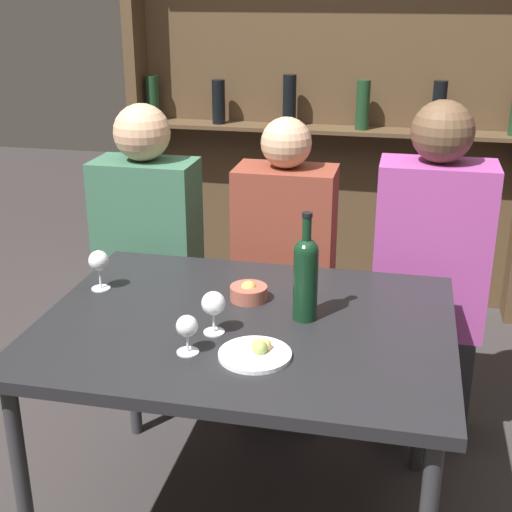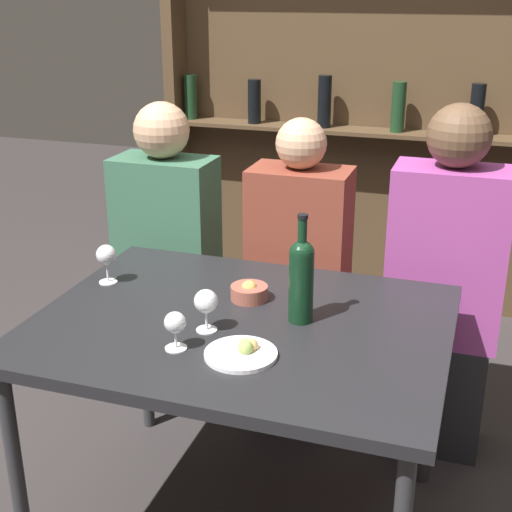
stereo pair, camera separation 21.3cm
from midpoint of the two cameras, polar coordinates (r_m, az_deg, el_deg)
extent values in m
cube|color=black|center=(2.08, 1.74, -5.67)|extent=(1.19, 0.92, 0.04)
cylinder|color=#2D2D30|center=(2.18, -15.89, -16.60)|extent=(0.04, 0.04, 0.69)
cylinder|color=#2D2D30|center=(2.75, -6.70, -7.30)|extent=(0.04, 0.04, 0.69)
cylinder|color=#2D2D30|center=(2.54, 16.22, -10.69)|extent=(0.04, 0.04, 0.69)
cube|color=#4C3823|center=(3.77, 10.28, 10.79)|extent=(2.00, 0.02, 2.00)
cube|color=#4C3823|center=(3.93, -4.78, 11.47)|extent=(0.06, 0.18, 2.00)
cube|color=#4C3823|center=(3.67, 9.97, 9.78)|extent=(1.92, 0.18, 0.02)
cylinder|color=#19381E|center=(3.90, -3.66, 12.58)|extent=(0.07, 0.07, 0.23)
cylinder|color=black|center=(3.77, 1.53, 12.24)|extent=(0.07, 0.07, 0.22)
cylinder|color=black|center=(3.68, 7.20, 12.15)|extent=(0.07, 0.07, 0.26)
cylinder|color=#19381E|center=(3.62, 13.02, 11.52)|extent=(0.07, 0.07, 0.24)
cylinder|color=black|center=(3.61, 18.91, 10.95)|extent=(0.07, 0.07, 0.25)
cylinder|color=black|center=(2.04, 6.62, -2.56)|extent=(0.07, 0.07, 0.21)
sphere|color=black|center=(2.00, 6.75, 0.19)|extent=(0.07, 0.07, 0.07)
cylinder|color=black|center=(1.98, 6.81, 1.56)|extent=(0.03, 0.03, 0.10)
cylinder|color=black|center=(1.97, 6.88, 3.12)|extent=(0.03, 0.03, 0.01)
cylinder|color=silver|center=(1.92, -3.24, -7.45)|extent=(0.06, 0.06, 0.00)
cylinder|color=silver|center=(1.91, -3.26, -6.62)|extent=(0.01, 0.01, 0.06)
sphere|color=silver|center=(1.89, -3.29, -5.40)|extent=(0.06, 0.06, 0.06)
cylinder|color=silver|center=(2.36, -9.22, -2.11)|extent=(0.06, 0.06, 0.00)
cylinder|color=silver|center=(2.34, -9.28, -1.21)|extent=(0.01, 0.01, 0.08)
sphere|color=silver|center=(2.32, -9.36, 0.06)|extent=(0.06, 0.06, 0.06)
cylinder|color=silver|center=(2.01, -0.93, -5.99)|extent=(0.06, 0.06, 0.00)
cylinder|color=silver|center=(2.00, -0.94, -5.07)|extent=(0.01, 0.01, 0.07)
sphere|color=silver|center=(1.97, -0.95, -3.70)|extent=(0.07, 0.07, 0.07)
cylinder|color=white|center=(1.88, 2.05, -7.94)|extent=(0.19, 0.19, 0.01)
sphere|color=#E5BC66|center=(1.89, 2.88, -7.22)|extent=(0.04, 0.04, 0.04)
sphere|color=#E5BC66|center=(1.90, 2.28, -7.06)|extent=(0.03, 0.03, 0.03)
sphere|color=#99B256|center=(1.87, 2.45, -7.42)|extent=(0.04, 0.04, 0.04)
cylinder|color=#995142|center=(2.20, 2.23, -3.01)|extent=(0.12, 0.12, 0.04)
sphere|color=gold|center=(2.19, 2.24, -2.65)|extent=(0.05, 0.05, 0.05)
cube|color=#26262B|center=(3.00, -4.72, -7.29)|extent=(0.35, 0.22, 0.45)
cube|color=#38664C|center=(2.80, -5.03, 2.01)|extent=(0.39, 0.22, 0.58)
sphere|color=tan|center=(2.70, -5.30, 9.97)|extent=(0.21, 0.21, 0.21)
cube|color=#26262B|center=(2.86, 5.35, -8.90)|extent=(0.33, 0.22, 0.45)
cube|color=brown|center=(2.64, 5.72, 0.82)|extent=(0.36, 0.22, 0.58)
sphere|color=tan|center=(2.54, 6.03, 8.91)|extent=(0.18, 0.18, 0.18)
cube|color=#26262B|center=(2.81, 16.15, -10.31)|extent=(0.36, 0.22, 0.45)
cube|color=#9E3F8C|center=(2.58, 17.34, -0.02)|extent=(0.40, 0.22, 0.62)
sphere|color=brown|center=(2.47, 18.39, 9.09)|extent=(0.21, 0.21, 0.21)
camera|label=1|loc=(0.11, -87.14, 1.10)|focal=50.00mm
camera|label=2|loc=(0.11, 92.86, -1.10)|focal=50.00mm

